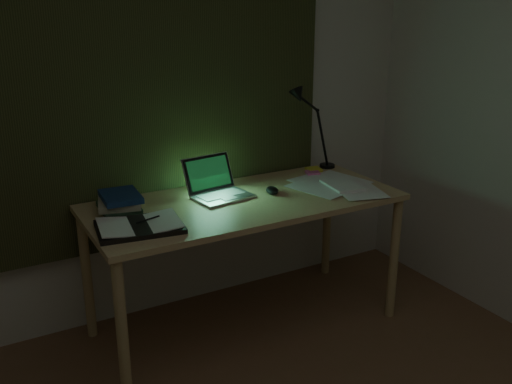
% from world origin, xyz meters
% --- Properties ---
extents(wall_back, '(3.50, 0.00, 2.50)m').
position_xyz_m(wall_back, '(0.00, 2.00, 1.25)').
color(wall_back, silver).
rests_on(wall_back, ground).
extents(curtain, '(2.20, 0.06, 2.00)m').
position_xyz_m(curtain, '(0.00, 1.96, 1.45)').
color(curtain, '#2D3219').
rests_on(curtain, wall_back).
extents(desk, '(1.63, 0.71, 0.74)m').
position_xyz_m(desk, '(0.43, 1.56, 0.37)').
color(desk, tan).
rests_on(desk, floor).
extents(laptop, '(0.33, 0.37, 0.21)m').
position_xyz_m(laptop, '(0.35, 1.64, 0.85)').
color(laptop, '#B9B8BD').
rests_on(laptop, desk).
extents(open_textbook, '(0.41, 0.32, 0.03)m').
position_xyz_m(open_textbook, '(-0.17, 1.44, 0.76)').
color(open_textbook, white).
rests_on(open_textbook, desk).
extents(book_stack, '(0.22, 0.26, 0.09)m').
position_xyz_m(book_stack, '(-0.17, 1.72, 0.79)').
color(book_stack, white).
rests_on(book_stack, desk).
extents(loose_papers, '(0.48, 0.50, 0.02)m').
position_xyz_m(loose_papers, '(0.95, 1.50, 0.75)').
color(loose_papers, white).
rests_on(loose_papers, desk).
extents(mouse, '(0.09, 0.11, 0.04)m').
position_xyz_m(mouse, '(0.61, 1.57, 0.76)').
color(mouse, black).
rests_on(mouse, desk).
extents(sticky_yellow, '(0.10, 0.10, 0.02)m').
position_xyz_m(sticky_yellow, '(1.05, 1.82, 0.75)').
color(sticky_yellow, yellow).
rests_on(sticky_yellow, desk).
extents(sticky_pink, '(0.10, 0.10, 0.02)m').
position_xyz_m(sticky_pink, '(1.00, 1.77, 0.75)').
color(sticky_pink, pink).
rests_on(sticky_pink, desk).
extents(desk_lamp, '(0.38, 0.32, 0.51)m').
position_xyz_m(desk_lamp, '(1.17, 1.85, 1.00)').
color(desk_lamp, black).
rests_on(desk_lamp, desk).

